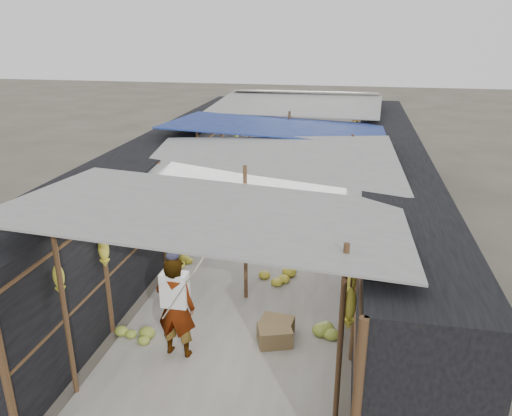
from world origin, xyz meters
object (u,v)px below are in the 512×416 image
Objects in this scene: shopper_blue at (276,182)px; crate_near at (277,328)px; vendor_elderly at (176,307)px; black_basin at (315,214)px; vendor_seated at (314,192)px.

crate_near is at bearing -103.12° from shopper_blue.
black_basin is at bearing -99.71° from vendor_elderly.
crate_near is at bearing -91.81° from black_basin.
crate_near is 0.89× the size of black_basin.
shopper_blue is (0.51, 6.54, 0.06)m from vendor_elderly.
vendor_elderly is 1.74× the size of vendor_seated.
shopper_blue is at bearing -63.80° from vendor_seated.
vendor_elderly is at bearing -116.76° from shopper_blue.
black_basin is (0.18, 5.67, -0.07)m from crate_near.
shopper_blue is (-0.93, 5.77, 0.75)m from crate_near.
vendor_seated is (-0.09, 0.66, 0.40)m from black_basin.
crate_near is 1.77m from vendor_elderly.
crate_near is 6.34m from vendor_seated.
black_basin is at bearing 93.97° from crate_near.
shopper_blue reaches higher than vendor_elderly.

